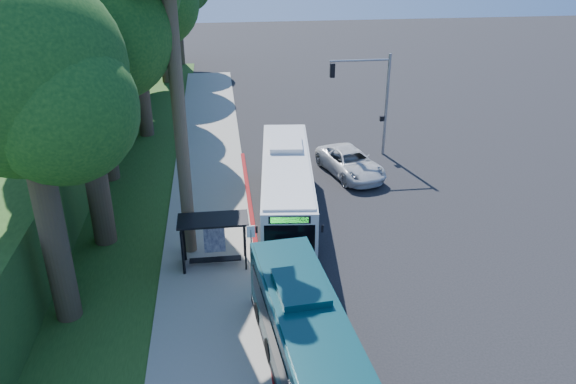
{
  "coord_description": "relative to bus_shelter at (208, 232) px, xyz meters",
  "views": [
    {
      "loc": [
        -6.45,
        -25.6,
        14.59
      ],
      "look_at": [
        -3.06,
        1.0,
        1.76
      ],
      "focal_mm": 35.0,
      "sensor_mm": 36.0,
      "label": 1
    }
  ],
  "objects": [
    {
      "name": "bus_shelter",
      "position": [
        0.0,
        0.0,
        0.0
      ],
      "size": [
        3.2,
        1.51,
        2.55
      ],
      "color": "black",
      "rests_on": "ground"
    },
    {
      "name": "stop_sign_pole",
      "position": [
        1.86,
        -2.14,
        0.28
      ],
      "size": [
        0.35,
        0.06,
        3.17
      ],
      "color": "gray",
      "rests_on": "ground"
    },
    {
      "name": "red_curb",
      "position": [
        2.26,
        -1.14,
        -1.74
      ],
      "size": [
        0.25,
        30.0,
        0.13
      ],
      "primitive_type": "cube",
      "color": "maroon",
      "rests_on": "ground"
    },
    {
      "name": "ground",
      "position": [
        7.26,
        2.86,
        -1.81
      ],
      "size": [
        140.0,
        140.0,
        0.0
      ],
      "primitive_type": "plane",
      "color": "black",
      "rests_on": "ground"
    },
    {
      "name": "tree_0",
      "position": [
        -5.14,
        2.84,
        9.4
      ],
      "size": [
        8.4,
        8.0,
        15.7
      ],
      "color": "#382B1E",
      "rests_on": "ground"
    },
    {
      "name": "traffic_signal_pole",
      "position": [
        11.04,
        12.86,
        2.62
      ],
      "size": [
        4.1,
        0.3,
        7.0
      ],
      "color": "gray",
      "rests_on": "ground"
    },
    {
      "name": "teal_bus",
      "position": [
        3.44,
        -8.53,
        -0.17
      ],
      "size": [
        3.46,
        11.41,
        3.35
      ],
      "rotation": [
        0.0,
        0.0,
        0.1
      ],
      "color": "#0A3239",
      "rests_on": "ground"
    },
    {
      "name": "white_bus",
      "position": [
        4.22,
        4.66,
        -0.04
      ],
      "size": [
        3.82,
        12.33,
        3.62
      ],
      "rotation": [
        0.0,
        0.0,
        -0.1
      ],
      "color": "silver",
      "rests_on": "ground"
    },
    {
      "name": "tree_6",
      "position": [
        -5.65,
        -3.16,
        7.9
      ],
      "size": [
        7.56,
        7.2,
        13.74
      ],
      "color": "#382B1E",
      "rests_on": "ground"
    },
    {
      "name": "grass_verge",
      "position": [
        -5.74,
        7.86,
        -1.78
      ],
      "size": [
        8.0,
        70.0,
        0.06
      ],
      "primitive_type": "cube",
      "color": "#234719",
      "rests_on": "ground"
    },
    {
      "name": "pickup",
      "position": [
        8.96,
        9.64,
        -1.0
      ],
      "size": [
        4.09,
        6.29,
        1.61
      ],
      "primitive_type": "imported",
      "rotation": [
        0.0,
        0.0,
        0.26
      ],
      "color": "silver",
      "rests_on": "ground"
    },
    {
      "name": "sidewalk",
      "position": [
        -0.04,
        2.86,
        -1.75
      ],
      "size": [
        4.5,
        70.0,
        0.12
      ],
      "primitive_type": "cube",
      "color": "gray",
      "rests_on": "ground"
    }
  ]
}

